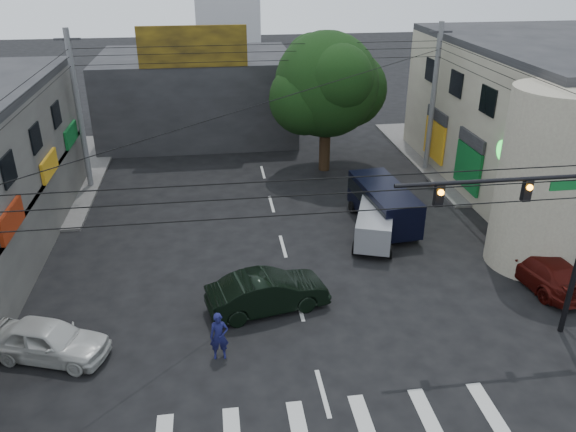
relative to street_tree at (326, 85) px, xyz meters
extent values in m
plane|color=black|center=(-4.00, -17.00, -5.47)|extent=(160.00, 160.00, 0.00)
cube|color=#514F4C|center=(14.00, 1.00, -5.40)|extent=(16.00, 16.00, 0.15)
cube|color=gray|center=(14.00, -4.00, -1.47)|extent=(14.00, 18.00, 8.00)
cylinder|color=gray|center=(7.00, -13.00, -1.47)|extent=(4.00, 4.00, 8.00)
cube|color=#232326|center=(-8.00, 9.00, -2.47)|extent=(14.00, 10.00, 6.00)
cube|color=olive|center=(-8.00, 4.10, 1.83)|extent=(7.00, 0.30, 2.60)
cylinder|color=black|center=(0.00, 0.00, -3.27)|extent=(0.70, 0.70, 4.40)
sphere|color=black|center=(0.00, 0.00, 0.03)|extent=(6.40, 6.40, 6.40)
cylinder|color=black|center=(2.00, -18.00, 0.83)|extent=(7.00, 0.14, 0.14)
cube|color=black|center=(3.00, -18.00, 0.43)|extent=(0.28, 0.22, 0.75)
cube|color=black|center=(0.00, -18.00, 0.43)|extent=(0.28, 0.22, 0.75)
sphere|color=orange|center=(3.00, -18.14, 0.58)|extent=(0.20, 0.20, 0.20)
sphere|color=orange|center=(0.00, -18.14, 0.58)|extent=(0.20, 0.20, 0.20)
cube|color=#0D6026|center=(4.50, -18.00, 0.53)|extent=(1.40, 0.06, 0.35)
cylinder|color=#59595B|center=(-14.50, -1.00, -0.87)|extent=(0.32, 0.32, 9.20)
cylinder|color=#59595B|center=(6.50, -1.00, -0.87)|extent=(0.32, 0.32, 9.20)
imported|color=black|center=(-5.27, -15.06, -4.68)|extent=(3.64, 5.47, 1.58)
imported|color=beige|center=(-13.13, -16.90, -4.76)|extent=(4.29, 5.26, 1.44)
imported|color=#430D09|center=(6.50, -14.75, -4.77)|extent=(3.18, 5.32, 1.40)
imported|color=#131443|center=(-7.23, -17.75, -4.57)|extent=(0.68, 0.46, 1.81)
camera|label=1|loc=(-7.03, -33.61, 7.56)|focal=35.00mm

